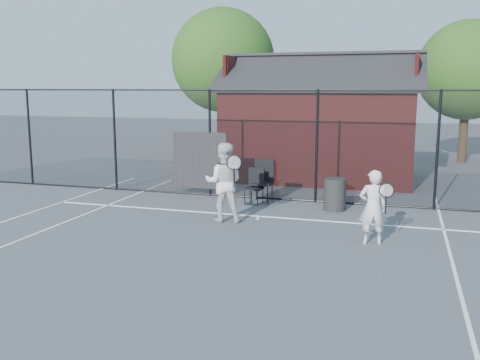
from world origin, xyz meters
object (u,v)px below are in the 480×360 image
(player_front, at_px, (373,207))
(waste_bin, at_px, (335,194))
(clubhouse, at_px, (321,131))
(chair_right, at_px, (262,182))
(chair_left, at_px, (254,187))
(player_back, at_px, (224,182))

(player_front, height_order, waste_bin, player_front)
(clubhouse, xyz_separation_m, chair_right, (-0.88, -4.40, -1.05))
(chair_left, relative_size, chair_right, 0.82)
(chair_right, bearing_deg, clubhouse, 80.16)
(player_back, xyz_separation_m, waste_bin, (2.29, 1.85, -0.51))
(player_front, bearing_deg, chair_right, 134.33)
(chair_right, bearing_deg, player_front, -44.16)
(player_front, bearing_deg, clubhouse, 106.14)
(player_front, xyz_separation_m, waste_bin, (-1.07, 2.73, -0.34))
(player_back, bearing_deg, clubhouse, 79.86)
(chair_right, distance_m, waste_bin, 2.03)
(clubhouse, height_order, waste_bin, clubhouse)
(chair_left, bearing_deg, waste_bin, 2.65)
(clubhouse, bearing_deg, waste_bin, -77.05)
(player_front, relative_size, player_back, 0.81)
(chair_left, relative_size, waste_bin, 1.14)
(clubhouse, relative_size, player_front, 4.41)
(clubhouse, relative_size, player_back, 3.59)
(player_back, relative_size, chair_right, 1.62)
(chair_left, bearing_deg, player_front, -35.46)
(clubhouse, distance_m, waste_bin, 5.08)
(player_back, height_order, chair_right, player_back)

